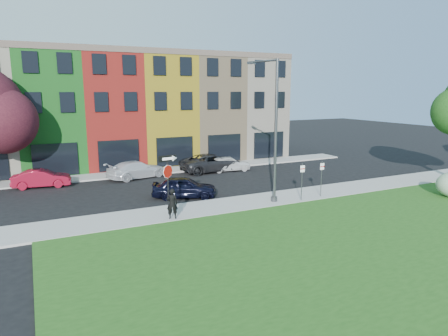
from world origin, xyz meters
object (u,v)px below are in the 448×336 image
street_lamp (273,131)px  stop_sign (168,173)px  sedan_near (184,187)px  man (172,204)px

street_lamp → stop_sign: bearing=162.9°
sedan_near → stop_sign: bearing=169.9°
street_lamp → man: bearing=169.4°
stop_sign → man: (-0.05, -0.77, -1.53)m
sedan_near → street_lamp: size_ratio=0.52×
stop_sign → man: bearing=-102.0°
stop_sign → street_lamp: 7.00m
stop_sign → sedan_near: (2.17, 3.36, -1.77)m
man → sedan_near: man is taller
man → sedan_near: bearing=-100.2°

